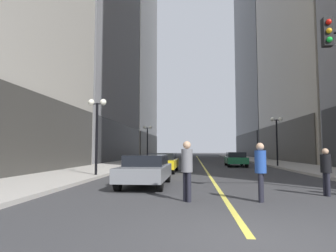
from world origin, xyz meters
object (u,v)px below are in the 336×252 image
(street_lamp_left_far, at_px, (147,135))
(street_lamp_left_near, at_px, (97,120))
(pedestrian_in_black_coat, at_px, (326,168))
(pedestrian_in_blue_hoodie, at_px, (261,167))
(car_yellow, at_px, (163,162))
(street_lamp_right_mid, at_px, (277,130))
(car_grey, at_px, (146,169))
(pedestrian_in_grey_suit, at_px, (187,166))
(car_green, at_px, (236,159))

(street_lamp_left_far, bearing_deg, street_lamp_left_near, -90.00)
(pedestrian_in_black_coat, bearing_deg, street_lamp_left_near, 149.63)
(pedestrian_in_black_coat, height_order, pedestrian_in_blue_hoodie, pedestrian_in_blue_hoodie)
(pedestrian_in_blue_hoodie, bearing_deg, car_yellow, 109.93)
(street_lamp_left_far, relative_size, street_lamp_right_mid, 1.00)
(car_yellow, bearing_deg, street_lamp_right_mid, 33.29)
(car_yellow, height_order, street_lamp_left_near, street_lamp_left_near)
(street_lamp_left_near, bearing_deg, pedestrian_in_blue_hoodie, -43.84)
(car_yellow, height_order, street_lamp_right_mid, street_lamp_right_mid)
(car_grey, distance_m, pedestrian_in_grey_suit, 4.13)
(pedestrian_in_blue_hoodie, bearing_deg, car_grey, 138.60)
(pedestrian_in_blue_hoodie, xyz_separation_m, street_lamp_right_mid, (5.38, 17.47, 2.23))
(car_grey, bearing_deg, street_lamp_right_mid, 55.96)
(car_yellow, relative_size, pedestrian_in_grey_suit, 2.52)
(pedestrian_in_blue_hoodie, height_order, street_lamp_right_mid, street_lamp_right_mid)
(car_green, bearing_deg, car_yellow, -129.24)
(car_yellow, distance_m, street_lamp_left_far, 15.35)
(car_yellow, xyz_separation_m, street_lamp_right_mid, (9.46, 6.21, 2.54))
(car_grey, distance_m, car_yellow, 7.71)
(pedestrian_in_grey_suit, relative_size, pedestrian_in_blue_hoodie, 1.03)
(car_green, relative_size, street_lamp_right_mid, 1.01)
(pedestrian_in_black_coat, relative_size, street_lamp_left_near, 0.36)
(pedestrian_in_black_coat, distance_m, pedestrian_in_blue_hoodie, 2.80)
(pedestrian_in_blue_hoodie, bearing_deg, pedestrian_in_grey_suit, -176.50)
(car_yellow, bearing_deg, pedestrian_in_grey_suit, -80.62)
(pedestrian_in_black_coat, bearing_deg, pedestrian_in_grey_suit, -162.49)
(street_lamp_left_near, height_order, street_lamp_left_far, same)
(street_lamp_left_far, bearing_deg, pedestrian_in_blue_hoodie, -74.08)
(street_lamp_left_near, distance_m, street_lamp_right_mid, 16.46)
(car_grey, height_order, pedestrian_in_grey_suit, pedestrian_in_grey_suit)
(car_grey, height_order, car_yellow, same)
(pedestrian_in_grey_suit, height_order, pedestrian_in_blue_hoodie, pedestrian_in_grey_suit)
(car_green, distance_m, street_lamp_left_near, 15.06)
(car_grey, xyz_separation_m, pedestrian_in_grey_suit, (1.83, -3.69, 0.34))
(car_yellow, bearing_deg, street_lamp_left_far, 102.74)
(pedestrian_in_black_coat, xyz_separation_m, street_lamp_right_mid, (2.92, 16.14, 2.33))
(pedestrian_in_black_coat, height_order, pedestrian_in_grey_suit, pedestrian_in_grey_suit)
(car_green, bearing_deg, street_lamp_left_near, -129.13)
(pedestrian_in_blue_hoodie, xyz_separation_m, street_lamp_left_near, (-7.42, 7.13, 2.23))
(street_lamp_right_mid, bearing_deg, pedestrian_in_black_coat, -100.24)
(car_yellow, height_order, car_green, same)
(pedestrian_in_black_coat, bearing_deg, car_yellow, 123.40)
(car_green, bearing_deg, street_lamp_right_mid, -18.86)
(car_grey, bearing_deg, car_green, 68.40)
(street_lamp_left_far, bearing_deg, pedestrian_in_grey_suit, -78.71)
(pedestrian_in_blue_hoodie, relative_size, street_lamp_left_near, 0.40)
(street_lamp_left_near, bearing_deg, pedestrian_in_black_coat, -30.37)
(car_green, bearing_deg, street_lamp_left_far, 141.77)
(car_yellow, relative_size, car_green, 1.03)
(car_yellow, bearing_deg, pedestrian_in_black_coat, -56.60)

